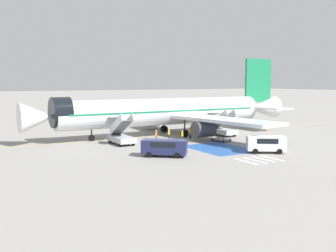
{
  "coord_description": "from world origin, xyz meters",
  "views": [
    {
      "loc": [
        -31.06,
        -51.26,
        8.2
      ],
      "look_at": [
        -2.32,
        -1.14,
        1.62
      ],
      "focal_mm": 42.0,
      "sensor_mm": 36.0,
      "label": 1
    }
  ],
  "objects": [
    {
      "name": "apron_walkway_bar_0",
      "position": [
        -4.34,
        -20.82,
        0.0
      ],
      "size": [
        0.44,
        3.6,
        0.01
      ],
      "primitive_type": "cube",
      "color": "silver",
      "rests_on": "ground_plane"
    },
    {
      "name": "ground_plane",
      "position": [
        0.0,
        0.0,
        0.0
      ],
      "size": [
        600.0,
        600.0,
        0.0
      ],
      "primitive_type": "plane",
      "color": "gray"
    },
    {
      "name": "apron_leadline_yellow",
      "position": [
        -1.94,
        0.53,
        0.0
      ],
      "size": [
        77.11,
        0.28,
        0.01
      ],
      "primitive_type": "cube",
      "rotation": [
        0.0,
        0.0,
        1.57
      ],
      "color": "gold",
      "rests_on": "ground_plane"
    },
    {
      "name": "service_van_0",
      "position": [
        -10.32,
        -14.29,
        1.13
      ],
      "size": [
        5.01,
        4.53,
        1.85
      ],
      "rotation": [
        0.0,
        0.0,
        0.9
      ],
      "color": "#1E234C",
      "rests_on": "ground_plane"
    },
    {
      "name": "ground_crew_2",
      "position": [
        -3.04,
        -6.32,
        0.92
      ],
      "size": [
        0.45,
        0.48,
        1.6
      ],
      "rotation": [
        0.0,
        0.0,
        4.04
      ],
      "color": "#2D2D33",
      "rests_on": "ground_plane"
    },
    {
      "name": "apron_stand_patch_blue",
      "position": [
        -1.94,
        -13.15,
        0.0
      ],
      "size": [
        6.31,
        8.51,
        0.01
      ],
      "primitive_type": "cube",
      "color": "#2856A8",
      "rests_on": "ground_plane"
    },
    {
      "name": "service_van_1",
      "position": [
        0.94,
        -18.16,
        1.17
      ],
      "size": [
        4.65,
        3.93,
        1.94
      ],
      "rotation": [
        0.0,
        0.0,
        0.99
      ],
      "color": "silver",
      "rests_on": "ground_plane"
    },
    {
      "name": "apron_walkway_bar_2",
      "position": [
        -1.94,
        -20.82,
        0.0
      ],
      "size": [
        0.44,
        3.6,
        0.01
      ],
      "primitive_type": "cube",
      "color": "silver",
      "rests_on": "ground_plane"
    },
    {
      "name": "fuel_tanker",
      "position": [
        7.21,
        26.43,
        1.66
      ],
      "size": [
        9.76,
        3.74,
        3.31
      ],
      "rotation": [
        0.0,
        0.0,
        1.71
      ],
      "color": "#38383D",
      "rests_on": "ground_plane"
    },
    {
      "name": "baggage_cart",
      "position": [
        1.9,
        -8.45,
        0.26
      ],
      "size": [
        1.94,
        2.83,
        0.87
      ],
      "rotation": [
        0.0,
        0.0,
        3.32
      ],
      "color": "gray",
      "rests_on": "ground_plane"
    },
    {
      "name": "boarding_stairs_aft",
      "position": [
        5.51,
        -4.04,
        1.0
      ],
      "size": [
        2.21,
        5.23,
        4.11
      ],
      "rotation": [
        0.0,
        0.0,
        -0.0
      ],
      "color": "#ADB2BA",
      "rests_on": "ground_plane"
    },
    {
      "name": "ground_crew_3",
      "position": [
        -6.2,
        -4.66,
        0.94
      ],
      "size": [
        0.42,
        0.49,
        1.65
      ],
      "rotation": [
        0.0,
        0.0,
        4.17
      ],
      "color": "#2D2D33",
      "rests_on": "ground_plane"
    },
    {
      "name": "apron_walkway_bar_1",
      "position": [
        -3.14,
        -20.82,
        0.0
      ],
      "size": [
        0.44,
        3.6,
        0.01
      ],
      "primitive_type": "cube",
      "color": "silver",
      "rests_on": "ground_plane"
    },
    {
      "name": "airliner",
      "position": [
        -1.22,
        0.53,
        3.61
      ],
      "size": [
        43.6,
        37.24,
        12.07
      ],
      "rotation": [
        0.0,
        0.0,
        1.57
      ],
      "color": "silver",
      "rests_on": "ground_plane"
    },
    {
      "name": "ground_crew_1",
      "position": [
        -0.49,
        -4.39,
        1.04
      ],
      "size": [
        0.4,
        0.49,
        1.79
      ],
      "rotation": [
        0.0,
        0.0,
        2.05
      ],
      "color": "#191E38",
      "rests_on": "ground_plane"
    },
    {
      "name": "traffic_cone_0",
      "position": [
        7.43,
        -8.39,
        0.28
      ],
      "size": [
        0.51,
        0.51,
        0.56
      ],
      "color": "orange",
      "rests_on": "ground_plane"
    },
    {
      "name": "traffic_cone_1",
      "position": [
        15.37,
        -3.27,
        0.27
      ],
      "size": [
        0.48,
        0.48,
        0.53
      ],
      "color": "orange",
      "rests_on": "ground_plane"
    },
    {
      "name": "ground_crew_0",
      "position": [
        -4.16,
        -4.63,
        1.03
      ],
      "size": [
        0.43,
        0.49,
        1.78
      ],
      "rotation": [
        0.0,
        0.0,
        4.13
      ],
      "color": "#191E38",
      "rests_on": "ground_plane"
    },
    {
      "name": "boarding_stairs_forward",
      "position": [
        -11.05,
        -4.02,
        1.01
      ],
      "size": [
        2.21,
        5.23,
        4.19
      ],
      "rotation": [
        0.0,
        0.0,
        -0.0
      ],
      "color": "#ADB2BA",
      "rests_on": "ground_plane"
    },
    {
      "name": "apron_walkway_bar_3",
      "position": [
        -0.74,
        -20.82,
        0.0
      ],
      "size": [
        0.44,
        3.6,
        0.01
      ],
      "primitive_type": "cube",
      "color": "silver",
      "rests_on": "ground_plane"
    }
  ]
}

